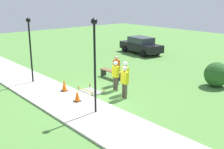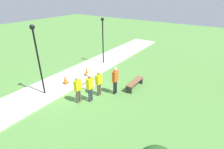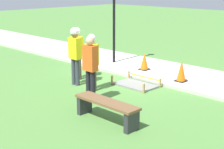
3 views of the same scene
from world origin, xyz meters
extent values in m
plane|color=#51843D|center=(0.00, 0.00, 0.00)|extent=(60.00, 60.00, 0.00)
cube|color=#BCB7AD|center=(0.00, -1.39, 0.05)|extent=(28.00, 2.78, 0.10)
cube|color=gray|center=(-0.89, 0.54, 0.03)|extent=(1.31, 0.81, 0.06)
cube|color=tan|center=(-1.54, 0.13, 0.15)|extent=(0.05, 0.05, 0.29)
cube|color=tan|center=(-0.23, 0.13, 0.15)|extent=(0.05, 0.05, 0.29)
cube|color=tan|center=(-1.54, 0.94, 0.15)|extent=(0.05, 0.05, 0.29)
cube|color=tan|center=(-0.23, 0.94, 0.15)|extent=(0.05, 0.05, 0.29)
cube|color=yellow|center=(-0.89, 0.13, 0.22)|extent=(1.31, 0.00, 0.04)
cube|color=black|center=(-1.79, -0.64, 0.11)|extent=(0.34, 0.34, 0.02)
cone|color=orange|center=(-1.79, -0.64, 0.45)|extent=(0.29, 0.29, 0.65)
cube|color=black|center=(0.02, -0.99, 0.11)|extent=(0.34, 0.34, 0.02)
cone|color=orange|center=(0.02, -0.99, 0.42)|extent=(0.29, 0.29, 0.58)
cube|color=#2D2D33|center=(-3.07, 3.21, 0.23)|extent=(0.12, 0.40, 0.46)
cube|color=#2D2D33|center=(-1.50, 3.21, 0.23)|extent=(0.12, 0.40, 0.46)
cube|color=brown|center=(-2.29, 3.21, 0.49)|extent=(1.77, 0.44, 0.06)
cylinder|color=brown|center=(-0.32, 1.80, 0.40)|extent=(0.14, 0.14, 0.80)
cylinder|color=brown|center=(-0.14, 1.80, 0.40)|extent=(0.14, 0.14, 0.80)
cube|color=yellow|center=(-0.23, 1.80, 1.11)|extent=(0.40, 0.22, 0.63)
sphere|color=#A37A5B|center=(-0.23, 1.80, 1.54)|extent=(0.22, 0.22, 0.22)
sphere|color=white|center=(-0.23, 1.80, 1.60)|extent=(0.25, 0.25, 0.25)
cylinder|color=brown|center=(0.97, 1.29, 0.41)|extent=(0.14, 0.14, 0.81)
cylinder|color=brown|center=(1.15, 1.29, 0.41)|extent=(0.14, 0.14, 0.81)
cube|color=yellow|center=(1.06, 1.29, 1.13)|extent=(0.40, 0.22, 0.64)
sphere|color=tan|center=(1.06, 1.29, 1.57)|extent=(0.22, 0.22, 0.22)
sphere|color=white|center=(1.06, 1.29, 1.63)|extent=(0.25, 0.25, 0.25)
cylinder|color=#383D47|center=(0.48, 1.78, 0.43)|extent=(0.14, 0.14, 0.85)
cylinder|color=#383D47|center=(0.66, 1.78, 0.43)|extent=(0.14, 0.14, 0.85)
cube|color=yellow|center=(0.57, 1.78, 1.19)|extent=(0.40, 0.22, 0.67)
sphere|color=brown|center=(0.57, 1.78, 1.64)|extent=(0.23, 0.23, 0.23)
sphere|color=white|center=(0.57, 1.78, 1.70)|extent=(0.27, 0.27, 0.27)
cylinder|color=black|center=(-1.05, 2.51, 0.44)|extent=(0.14, 0.14, 0.87)
cylinder|color=black|center=(-0.87, 2.51, 0.44)|extent=(0.14, 0.14, 0.87)
cube|color=#E55B1E|center=(-0.96, 2.51, 1.22)|extent=(0.40, 0.22, 0.69)
sphere|color=tan|center=(-0.96, 2.51, 1.68)|extent=(0.24, 0.24, 0.24)
cylinder|color=black|center=(1.67, -1.09, 2.10)|extent=(0.10, 0.10, 4.00)
sphere|color=black|center=(1.67, -1.09, 4.19)|extent=(0.28, 0.28, 0.28)
cylinder|color=black|center=(-4.61, -1.18, 1.93)|extent=(0.10, 0.10, 3.66)
sphere|color=black|center=(-4.61, -1.18, 3.86)|extent=(0.28, 0.28, 0.28)
cube|color=black|center=(-6.70, 10.66, 0.65)|extent=(4.60, 2.27, 0.67)
cube|color=#2D333D|center=(-6.70, 10.66, 1.27)|extent=(2.38, 1.79, 0.57)
cylinder|color=black|center=(-5.23, 11.36, 0.31)|extent=(0.65, 0.31, 0.62)
cylinder|color=black|center=(-5.44, 9.63, 0.31)|extent=(0.65, 0.31, 0.62)
cylinder|color=black|center=(-7.96, 11.69, 0.31)|extent=(0.65, 0.31, 0.62)
cylinder|color=black|center=(-8.17, 9.96, 0.31)|extent=(0.65, 0.31, 0.62)
sphere|color=#285623|center=(3.13, 6.85, 0.74)|extent=(1.48, 1.48, 1.48)
camera|label=1|loc=(11.22, -8.32, 5.23)|focal=45.00mm
camera|label=2|loc=(7.05, 7.77, 5.94)|focal=28.00mm
camera|label=3|loc=(-7.65, 8.48, 3.17)|focal=55.00mm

